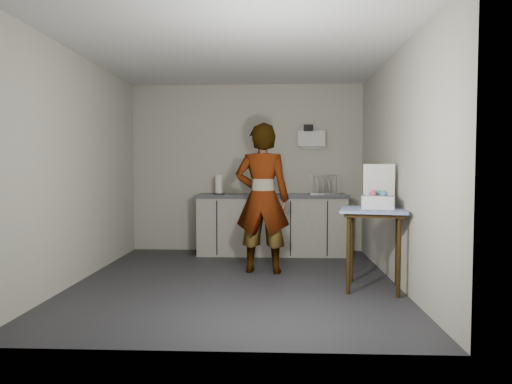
{
  "coord_description": "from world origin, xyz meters",
  "views": [
    {
      "loc": [
        0.45,
        -5.15,
        1.3
      ],
      "look_at": [
        0.21,
        0.45,
        1.01
      ],
      "focal_mm": 32.0,
      "sensor_mm": 36.0,
      "label": 1
    }
  ],
  "objects_px": {
    "standing_man": "(262,198)",
    "dark_bottle": "(254,186)",
    "side_table": "(374,219)",
    "bakery_box": "(378,198)",
    "kitchen_counter": "(272,226)",
    "dish_rack": "(323,190)",
    "soda_can": "(268,190)",
    "paper_towel": "(219,185)",
    "soap_bottle": "(256,186)"
  },
  "relations": [
    {
      "from": "standing_man",
      "to": "dark_bottle",
      "type": "height_order",
      "value": "standing_man"
    },
    {
      "from": "side_table",
      "to": "bakery_box",
      "type": "xyz_separation_m",
      "value": [
        0.05,
        0.06,
        0.22
      ]
    },
    {
      "from": "kitchen_counter",
      "to": "dish_rack",
      "type": "height_order",
      "value": "dish_rack"
    },
    {
      "from": "soda_can",
      "to": "dark_bottle",
      "type": "distance_m",
      "value": 0.23
    },
    {
      "from": "kitchen_counter",
      "to": "paper_towel",
      "type": "distance_m",
      "value": 1.01
    },
    {
      "from": "soap_bottle",
      "to": "soda_can",
      "type": "distance_m",
      "value": 0.21
    },
    {
      "from": "kitchen_counter",
      "to": "standing_man",
      "type": "height_order",
      "value": "standing_man"
    },
    {
      "from": "bakery_box",
      "to": "soap_bottle",
      "type": "bearing_deg",
      "value": 141.29
    },
    {
      "from": "soap_bottle",
      "to": "dark_bottle",
      "type": "xyz_separation_m",
      "value": [
        -0.03,
        0.06,
        -0.02
      ]
    },
    {
      "from": "kitchen_counter",
      "to": "soda_can",
      "type": "relative_size",
      "value": 16.95
    },
    {
      "from": "standing_man",
      "to": "dish_rack",
      "type": "relative_size",
      "value": 4.4
    },
    {
      "from": "kitchen_counter",
      "to": "paper_towel",
      "type": "bearing_deg",
      "value": -174.29
    },
    {
      "from": "side_table",
      "to": "dish_rack",
      "type": "bearing_deg",
      "value": 112.36
    },
    {
      "from": "kitchen_counter",
      "to": "soda_can",
      "type": "height_order",
      "value": "soda_can"
    },
    {
      "from": "soda_can",
      "to": "bakery_box",
      "type": "bearing_deg",
      "value": -57.61
    },
    {
      "from": "soda_can",
      "to": "dish_rack",
      "type": "bearing_deg",
      "value": 3.89
    },
    {
      "from": "soap_bottle",
      "to": "paper_towel",
      "type": "distance_m",
      "value": 0.55
    },
    {
      "from": "side_table",
      "to": "kitchen_counter",
      "type": "bearing_deg",
      "value": 132.16
    },
    {
      "from": "soda_can",
      "to": "dish_rack",
      "type": "relative_size",
      "value": 0.31
    },
    {
      "from": "soda_can",
      "to": "bakery_box",
      "type": "relative_size",
      "value": 0.28
    },
    {
      "from": "soap_bottle",
      "to": "paper_towel",
      "type": "height_order",
      "value": "paper_towel"
    },
    {
      "from": "bakery_box",
      "to": "side_table",
      "type": "bearing_deg",
      "value": -117.08
    },
    {
      "from": "paper_towel",
      "to": "kitchen_counter",
      "type": "bearing_deg",
      "value": 5.71
    },
    {
      "from": "paper_towel",
      "to": "dish_rack",
      "type": "xyz_separation_m",
      "value": [
        1.56,
        0.11,
        -0.07
      ]
    },
    {
      "from": "side_table",
      "to": "dark_bottle",
      "type": "bearing_deg",
      "value": 138.2
    },
    {
      "from": "paper_towel",
      "to": "bakery_box",
      "type": "distance_m",
      "value": 2.68
    },
    {
      "from": "dish_rack",
      "to": "side_table",
      "type": "bearing_deg",
      "value": -80.75
    },
    {
      "from": "soap_bottle",
      "to": "bakery_box",
      "type": "distance_m",
      "value": 2.31
    },
    {
      "from": "soap_bottle",
      "to": "paper_towel",
      "type": "xyz_separation_m",
      "value": [
        -0.55,
        -0.0,
        0.0
      ]
    },
    {
      "from": "side_table",
      "to": "standing_man",
      "type": "bearing_deg",
      "value": 160.83
    },
    {
      "from": "paper_towel",
      "to": "side_table",
      "type": "bearing_deg",
      "value": -45.13
    },
    {
      "from": "bakery_box",
      "to": "paper_towel",
      "type": "bearing_deg",
      "value": 150.74
    },
    {
      "from": "soda_can",
      "to": "soap_bottle",
      "type": "bearing_deg",
      "value": -162.86
    },
    {
      "from": "paper_towel",
      "to": "bakery_box",
      "type": "xyz_separation_m",
      "value": [
        1.94,
        -1.84,
        -0.07
      ]
    },
    {
      "from": "soda_can",
      "to": "dish_rack",
      "type": "distance_m",
      "value": 0.83
    },
    {
      "from": "paper_towel",
      "to": "bakery_box",
      "type": "height_order",
      "value": "bakery_box"
    },
    {
      "from": "soda_can",
      "to": "bakery_box",
      "type": "xyz_separation_m",
      "value": [
        1.21,
        -1.9,
        -0.0
      ]
    },
    {
      "from": "bakery_box",
      "to": "dish_rack",
      "type": "bearing_deg",
      "value": 115.19
    },
    {
      "from": "standing_man",
      "to": "soap_bottle",
      "type": "height_order",
      "value": "standing_man"
    },
    {
      "from": "paper_towel",
      "to": "bakery_box",
      "type": "relative_size",
      "value": 0.6
    },
    {
      "from": "dark_bottle",
      "to": "bakery_box",
      "type": "xyz_separation_m",
      "value": [
        1.43,
        -1.9,
        -0.05
      ]
    },
    {
      "from": "dark_bottle",
      "to": "paper_towel",
      "type": "xyz_separation_m",
      "value": [
        -0.52,
        -0.06,
        0.02
      ]
    },
    {
      "from": "standing_man",
      "to": "bakery_box",
      "type": "distance_m",
      "value": 1.45
    },
    {
      "from": "soda_can",
      "to": "paper_towel",
      "type": "xyz_separation_m",
      "value": [
        -0.74,
        -0.06,
        0.07
      ]
    },
    {
      "from": "soda_can",
      "to": "kitchen_counter",
      "type": "bearing_deg",
      "value": 20.86
    },
    {
      "from": "standing_man",
      "to": "soap_bottle",
      "type": "xyz_separation_m",
      "value": [
        -0.13,
        1.14,
        0.12
      ]
    },
    {
      "from": "standing_man",
      "to": "paper_towel",
      "type": "relative_size",
      "value": 6.53
    },
    {
      "from": "kitchen_counter",
      "to": "side_table",
      "type": "relative_size",
      "value": 2.58
    },
    {
      "from": "bakery_box",
      "to": "soda_can",
      "type": "bearing_deg",
      "value": 136.57
    },
    {
      "from": "soap_bottle",
      "to": "dish_rack",
      "type": "relative_size",
      "value": 0.62
    }
  ]
}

